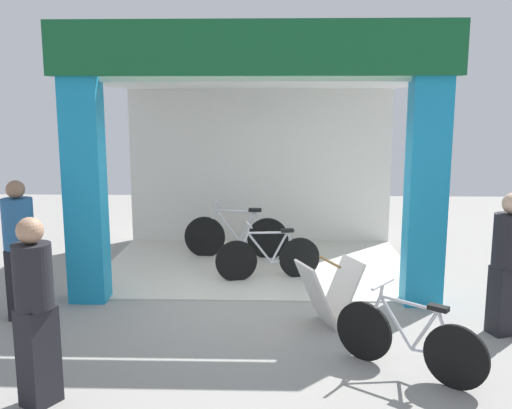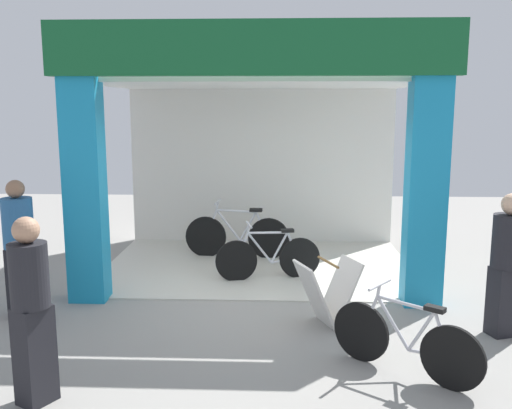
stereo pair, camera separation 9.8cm
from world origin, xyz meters
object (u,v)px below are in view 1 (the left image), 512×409
at_px(sandwich_board_sign, 329,292).
at_px(pedestrian_0, 509,261).
at_px(bicycle_inside_1, 236,235).
at_px(pedestrian_2, 20,248).
at_px(bicycle_parked_0, 408,340).
at_px(pedestrian_1, 35,310).
at_px(bicycle_inside_0, 269,257).

height_order(sandwich_board_sign, pedestrian_0, pedestrian_0).
distance_m(bicycle_inside_1, pedestrian_0, 4.51).
height_order(sandwich_board_sign, pedestrian_2, pedestrian_2).
relative_size(bicycle_inside_1, pedestrian_0, 1.09).
distance_m(bicycle_inside_1, pedestrian_2, 3.73).
bearing_deg(sandwich_board_sign, bicycle_parked_0, -62.79).
height_order(bicycle_parked_0, sandwich_board_sign, bicycle_parked_0).
distance_m(pedestrian_0, pedestrian_1, 4.91).
xyz_separation_m(pedestrian_0, pedestrian_1, (-4.62, -1.66, 0.01)).
relative_size(pedestrian_0, pedestrian_2, 0.96).
height_order(bicycle_parked_0, pedestrian_0, pedestrian_0).
height_order(bicycle_parked_0, pedestrian_2, pedestrian_2).
relative_size(bicycle_parked_0, pedestrian_2, 0.74).
bearing_deg(bicycle_inside_1, sandwich_board_sign, -66.37).
bearing_deg(pedestrian_1, pedestrian_2, 117.10).
bearing_deg(pedestrian_1, bicycle_inside_1, 73.75).
distance_m(bicycle_parked_0, sandwich_board_sign, 1.39).
distance_m(bicycle_inside_0, sandwich_board_sign, 1.84).
xyz_separation_m(bicycle_inside_1, pedestrian_1, (-1.39, -4.78, 0.46)).
xyz_separation_m(bicycle_inside_0, pedestrian_1, (-1.94, -3.58, 0.50)).
bearing_deg(pedestrian_1, sandwich_board_sign, 35.31).
distance_m(bicycle_parked_0, pedestrian_2, 4.55).
relative_size(bicycle_inside_0, sandwich_board_sign, 1.86).
xyz_separation_m(bicycle_parked_0, sandwich_board_sign, (-0.64, 1.24, 0.05)).
bearing_deg(pedestrian_2, pedestrian_1, -62.90).
bearing_deg(pedestrian_2, bicycle_inside_1, 49.30).
relative_size(bicycle_inside_0, pedestrian_1, 0.93).
bearing_deg(bicycle_inside_1, pedestrian_1, -106.25).
bearing_deg(pedestrian_1, pedestrian_0, 19.80).
height_order(bicycle_inside_0, pedestrian_0, pedestrian_0).
bearing_deg(bicycle_parked_0, pedestrian_2, 162.82).
xyz_separation_m(bicycle_inside_0, bicycle_parked_0, (1.35, -2.93, -0.00)).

